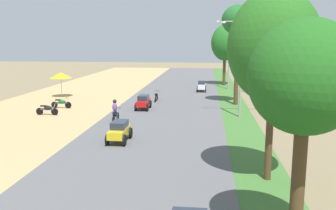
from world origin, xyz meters
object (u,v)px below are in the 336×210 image
(parked_motorbike_fourth, at_px, (47,109))
(parked_motorbike_fifth, at_px, (61,103))
(median_tree_nearest, at_px, (305,79))
(motorbike_ahead_third, at_px, (115,111))
(utility_pole_near, at_px, (259,51))
(motorbike_ahead_fourth, at_px, (156,96))
(median_tree_second, at_px, (274,47))
(car_sedan_red, at_px, (143,101))
(median_tree_third, at_px, (238,22))
(utility_pole_far, at_px, (292,52))
(vendor_umbrella, at_px, (61,75))
(streetlamp_near, at_px, (241,61))
(median_tree_fourth, at_px, (225,43))
(streetlamp_mid, at_px, (229,50))
(car_sedan_yellow, at_px, (119,130))
(car_hatchback_white, at_px, (202,86))

(parked_motorbike_fourth, height_order, parked_motorbike_fifth, same)
(median_tree_nearest, height_order, motorbike_ahead_third, median_tree_nearest)
(utility_pole_near, relative_size, motorbike_ahead_fourth, 5.07)
(median_tree_second, height_order, car_sedan_red, median_tree_second)
(median_tree_second, height_order, median_tree_third, median_tree_third)
(parked_motorbike_fifth, relative_size, utility_pole_far, 0.19)
(vendor_umbrella, bearing_deg, streetlamp_near, -24.63)
(median_tree_nearest, xyz_separation_m, median_tree_fourth, (-0.33, 37.83, 0.62))
(parked_motorbike_fourth, relative_size, motorbike_ahead_fourth, 1.00)
(motorbike_ahead_fourth, bearing_deg, utility_pole_near, 25.92)
(vendor_umbrella, distance_m, utility_pole_far, 22.85)
(median_tree_second, distance_m, motorbike_ahead_fourth, 21.04)
(median_tree_third, xyz_separation_m, motorbike_ahead_third, (-9.11, -8.26, -6.58))
(parked_motorbike_fourth, bearing_deg, vendor_umbrella, 105.65)
(median_tree_third, height_order, streetlamp_near, median_tree_third)
(parked_motorbike_fifth, xyz_separation_m, median_tree_fourth, (14.68, 18.01, 4.94))
(median_tree_second, relative_size, car_sedan_red, 3.47)
(median_tree_nearest, distance_m, streetlamp_mid, 33.77)
(car_sedan_yellow, distance_m, motorbike_ahead_third, 5.11)
(parked_motorbike_fifth, height_order, streetlamp_near, streetlamp_near)
(motorbike_ahead_third, bearing_deg, car_sedan_yellow, -73.03)
(vendor_umbrella, height_order, motorbike_ahead_fourth, vendor_umbrella)
(streetlamp_mid, bearing_deg, median_tree_nearest, -89.99)
(streetlamp_near, xyz_separation_m, streetlamp_mid, (0.00, 15.96, 0.44))
(median_tree_second, xyz_separation_m, motorbike_ahead_third, (-9.09, 9.79, -4.74))
(motorbike_ahead_third, bearing_deg, utility_pole_near, 50.14)
(median_tree_fourth, height_order, motorbike_ahead_third, median_tree_fourth)
(car_hatchback_white, bearing_deg, utility_pole_far, -64.94)
(parked_motorbike_fourth, height_order, median_tree_fourth, median_tree_fourth)
(median_tree_fourth, xyz_separation_m, streetlamp_mid, (0.32, -4.06, -0.75))
(median_tree_nearest, height_order, motorbike_ahead_fourth, median_tree_nearest)
(streetlamp_near, bearing_deg, median_tree_third, 88.84)
(car_sedan_red, relative_size, motorbike_ahead_third, 1.26)
(car_sedan_yellow, xyz_separation_m, motorbike_ahead_fourth, (0.17, 14.14, -0.17))
(vendor_umbrella, distance_m, car_sedan_red, 11.31)
(median_tree_nearest, bearing_deg, streetlamp_near, 90.03)
(parked_motorbike_fifth, distance_m, streetlamp_near, 15.60)
(median_tree_third, bearing_deg, median_tree_second, -90.07)
(median_tree_fourth, height_order, utility_pole_far, utility_pole_far)
(utility_pole_near, xyz_separation_m, car_sedan_red, (-10.73, -9.17, -4.01))
(streetlamp_mid, height_order, utility_pole_far, utility_pole_far)
(median_tree_third, height_order, car_hatchback_white, median_tree_third)
(median_tree_fourth, relative_size, car_sedan_red, 3.43)
(car_hatchback_white, bearing_deg, median_tree_nearest, -84.27)
(streetlamp_mid, bearing_deg, car_sedan_yellow, -107.61)
(streetlamp_mid, bearing_deg, utility_pole_far, -78.11)
(median_tree_nearest, relative_size, median_tree_third, 0.72)
(streetlamp_near, relative_size, streetlamp_mid, 0.90)
(car_sedan_yellow, relative_size, car_sedan_red, 1.00)
(streetlamp_mid, xyz_separation_m, utility_pole_near, (2.86, -4.57, 0.01))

